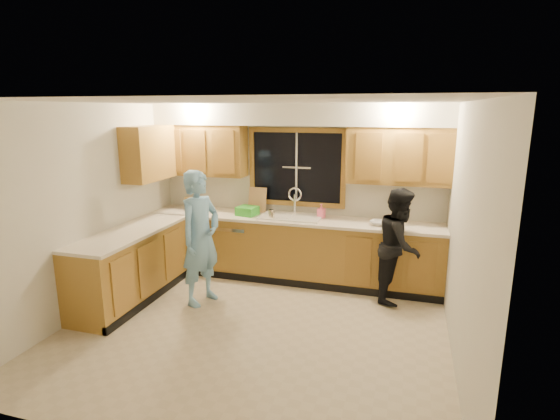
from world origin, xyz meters
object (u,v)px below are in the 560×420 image
(soap_bottle, at_px, (321,211))
(sink, at_px, (291,221))
(dishwasher, at_px, (236,247))
(woman, at_px, (400,245))
(knife_block, at_px, (188,203))
(stove, at_px, (102,282))
(man, at_px, (201,238))
(dish_crate, at_px, (247,211))
(bowl, at_px, (378,223))

(soap_bottle, bearing_deg, sink, -166.65)
(dishwasher, relative_size, woman, 0.56)
(knife_block, bearing_deg, stove, -114.85)
(man, bearing_deg, sink, -22.21)
(man, xyz_separation_m, knife_block, (-0.75, 1.11, 0.16))
(sink, bearing_deg, man, -129.20)
(stove, relative_size, dish_crate, 3.32)
(sink, height_order, knife_block, sink)
(sink, height_order, dishwasher, sink)
(bowl, bearing_deg, stove, -149.82)
(dish_crate, bearing_deg, stove, -122.82)
(sink, distance_m, dishwasher, 0.96)
(man, xyz_separation_m, bowl, (2.10, 1.02, 0.09))
(stove, distance_m, soap_bottle, 2.99)
(woman, distance_m, knife_block, 3.18)
(stove, bearing_deg, sink, 45.39)
(dishwasher, relative_size, man, 0.48)
(sink, distance_m, bowl, 1.22)
(soap_bottle, xyz_separation_m, bowl, (0.81, -0.17, -0.07))
(dishwasher, relative_size, knife_block, 4.19)
(dish_crate, bearing_deg, man, -102.65)
(dish_crate, bearing_deg, knife_block, 175.82)
(knife_block, distance_m, bowl, 2.86)
(sink, xyz_separation_m, stove, (-1.80, -1.82, -0.41))
(woman, height_order, knife_block, woman)
(man, bearing_deg, bowl, -47.23)
(dish_crate, bearing_deg, woman, -6.81)
(knife_block, xyz_separation_m, dish_crate, (0.99, -0.07, -0.03))
(dishwasher, relative_size, dish_crate, 3.03)
(dishwasher, distance_m, stove, 2.04)
(dish_crate, distance_m, soap_bottle, 1.07)
(sink, distance_m, dish_crate, 0.66)
(sink, xyz_separation_m, bowl, (1.22, -0.07, 0.08))
(sink, relative_size, dishwasher, 1.05)
(dish_crate, height_order, bowl, dish_crate)
(dishwasher, height_order, man, man)
(soap_bottle, bearing_deg, man, -137.66)
(man, height_order, dish_crate, man)
(stove, height_order, dish_crate, dish_crate)
(knife_block, distance_m, dish_crate, 0.99)
(stove, xyz_separation_m, man, (0.92, 0.74, 0.40))
(knife_block, bearing_deg, sink, -20.86)
(stove, distance_m, bowl, 3.53)
(sink, distance_m, woman, 1.55)
(stove, height_order, bowl, bowl)
(dishwasher, bearing_deg, bowl, -1.49)
(man, relative_size, soap_bottle, 8.43)
(stove, distance_m, man, 1.24)
(stove, relative_size, woman, 0.61)
(soap_bottle, relative_size, bowl, 0.90)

